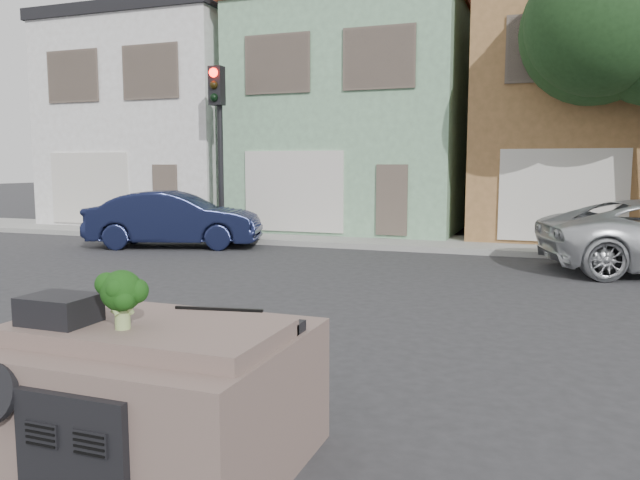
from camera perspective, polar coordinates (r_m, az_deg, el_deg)
The scene contains 11 objects.
ground_plane at distance 7.58m, azimuth -1.06°, elevation -10.24°, with size 120.00×120.00×0.00m, color #303033.
sidewalk at distance 17.58m, azimuth 11.43°, elevation -0.31°, with size 40.00×3.00×0.15m, color gray.
townhouse_white at distance 25.29m, azimuth -12.67°, elevation 10.20°, with size 7.20×8.20×7.55m, color white.
townhouse_mint at distance 22.17m, azimuth 4.16°, elevation 10.84°, with size 7.20×8.20×7.55m, color #7FAD87.
townhouse_tan at distance 21.35m, azimuth 24.23°, elevation 10.42°, with size 7.20×8.20×7.55m, color olive.
navy_sedan at distance 17.53m, azimuth -13.07°, elevation -0.62°, with size 1.61×4.62×1.52m, color #141937.
traffic_signal at distance 18.64m, azimuth -9.23°, elevation 7.76°, with size 0.40×0.40×5.10m, color black.
car_dashboard at distance 4.88m, azimuth -14.32°, elevation -13.39°, with size 2.00×1.80×1.12m, color #6E5951.
instrument_hump at distance 4.78m, azimuth -22.72°, elevation -5.87°, with size 0.48×0.38×0.20m, color black.
wiper_arm at distance 4.88m, azimuth -9.25°, elevation -6.25°, with size 0.70×0.03×0.02m, color black.
broccoli at distance 4.45m, azimuth -17.67°, elevation -5.16°, with size 0.34×0.34×0.42m, color #11350D.
Camera 1 is at (2.63, -6.75, 2.23)m, focal length 35.00 mm.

